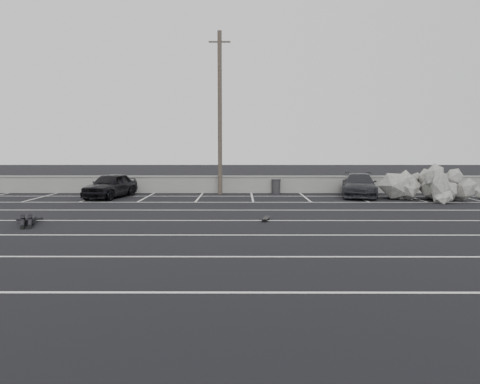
{
  "coord_description": "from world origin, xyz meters",
  "views": [
    {
      "loc": [
        0.38,
        -14.9,
        2.84
      ],
      "look_at": [
        0.33,
        4.17,
        1.0
      ],
      "focal_mm": 35.0,
      "sensor_mm": 36.0,
      "label": 1
    }
  ],
  "objects_px": {
    "trash_bin": "(276,186)",
    "riprap_pile": "(422,189)",
    "skateboard": "(266,219)",
    "utility_pole": "(220,113)",
    "car_left": "(110,185)",
    "car_right": "(359,185)",
    "person": "(29,217)"
  },
  "relations": [
    {
      "from": "riprap_pile",
      "to": "skateboard",
      "type": "bearing_deg",
      "value": -140.73
    },
    {
      "from": "riprap_pile",
      "to": "skateboard",
      "type": "distance_m",
      "value": 11.44
    },
    {
      "from": "car_right",
      "to": "trash_bin",
      "type": "distance_m",
      "value": 4.98
    },
    {
      "from": "trash_bin",
      "to": "person",
      "type": "bearing_deg",
      "value": -131.61
    },
    {
      "from": "car_right",
      "to": "utility_pole",
      "type": "relative_size",
      "value": 0.48
    },
    {
      "from": "trash_bin",
      "to": "riprap_pile",
      "type": "distance_m",
      "value": 8.36
    },
    {
      "from": "utility_pole",
      "to": "person",
      "type": "height_order",
      "value": "utility_pole"
    },
    {
      "from": "trash_bin",
      "to": "car_left",
      "type": "bearing_deg",
      "value": -165.61
    },
    {
      "from": "riprap_pile",
      "to": "car_right",
      "type": "bearing_deg",
      "value": 153.86
    },
    {
      "from": "utility_pole",
      "to": "trash_bin",
      "type": "distance_m",
      "value": 5.6
    },
    {
      "from": "trash_bin",
      "to": "riprap_pile",
      "type": "height_order",
      "value": "riprap_pile"
    },
    {
      "from": "skateboard",
      "to": "trash_bin",
      "type": "bearing_deg",
      "value": 95.95
    },
    {
      "from": "utility_pole",
      "to": "person",
      "type": "xyz_separation_m",
      "value": [
        -6.64,
        -10.91,
        -4.63
      ]
    },
    {
      "from": "skateboard",
      "to": "utility_pole",
      "type": "bearing_deg",
      "value": 114.65
    },
    {
      "from": "trash_bin",
      "to": "skateboard",
      "type": "xyz_separation_m",
      "value": [
        -1.19,
        -10.58,
        -0.37
      ]
    },
    {
      "from": "person",
      "to": "skateboard",
      "type": "bearing_deg",
      "value": -15.28
    },
    {
      "from": "car_right",
      "to": "utility_pole",
      "type": "xyz_separation_m",
      "value": [
        -8.02,
        1.45,
        4.2
      ]
    },
    {
      "from": "person",
      "to": "skateboard",
      "type": "relative_size",
      "value": 3.28
    },
    {
      "from": "car_right",
      "to": "trash_bin",
      "type": "height_order",
      "value": "car_right"
    },
    {
      "from": "car_left",
      "to": "utility_pole",
      "type": "xyz_separation_m",
      "value": [
        6.06,
        2.03,
        4.18
      ]
    },
    {
      "from": "car_left",
      "to": "car_right",
      "type": "relative_size",
      "value": 0.88
    },
    {
      "from": "car_left",
      "to": "person",
      "type": "bearing_deg",
      "value": -79.51
    },
    {
      "from": "utility_pole",
      "to": "trash_bin",
      "type": "relative_size",
      "value": 10.96
    },
    {
      "from": "riprap_pile",
      "to": "car_left",
      "type": "bearing_deg",
      "value": 176.93
    },
    {
      "from": "person",
      "to": "skateboard",
      "type": "height_order",
      "value": "person"
    },
    {
      "from": "car_left",
      "to": "skateboard",
      "type": "height_order",
      "value": "car_left"
    },
    {
      "from": "car_right",
      "to": "utility_pole",
      "type": "distance_m",
      "value": 9.17
    },
    {
      "from": "car_left",
      "to": "car_right",
      "type": "xyz_separation_m",
      "value": [
        14.08,
        0.58,
        -0.02
      ]
    },
    {
      "from": "riprap_pile",
      "to": "skateboard",
      "type": "height_order",
      "value": "riprap_pile"
    },
    {
      "from": "skateboard",
      "to": "person",
      "type": "bearing_deg",
      "value": -162.93
    },
    {
      "from": "car_right",
      "to": "skateboard",
      "type": "bearing_deg",
      "value": -111.79
    },
    {
      "from": "utility_pole",
      "to": "riprap_pile",
      "type": "relative_size",
      "value": 1.7
    }
  ]
}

